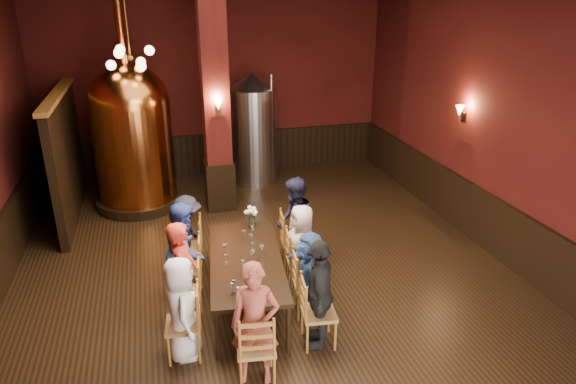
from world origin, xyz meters
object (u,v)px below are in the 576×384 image
object	(u,v)px
person_1	(184,274)
rose_vase	(252,214)
person_0	(182,309)
dining_table	(246,262)
steel_vessel	(253,129)
person_2	(186,251)
copper_kettle	(133,135)

from	to	relation	value
person_1	rose_vase	distance (m)	1.69
person_0	person_1	bearing A→B (deg)	-7.19
dining_table	steel_vessel	xyz separation A→B (m)	(1.13, 4.95, 0.59)
steel_vessel	rose_vase	world-z (taller)	steel_vessel
person_0	steel_vessel	xyz separation A→B (m)	(2.09, 5.84, 0.60)
person_2	steel_vessel	bearing A→B (deg)	-10.91
person_0	steel_vessel	world-z (taller)	steel_vessel
person_0	rose_vase	bearing A→B (deg)	-34.05
person_0	steel_vessel	size ratio (longest dim) A/B	0.53
copper_kettle	rose_vase	distance (m)	3.73
dining_table	person_1	world-z (taller)	person_1
steel_vessel	rose_vase	xyz separation A→B (m)	(-0.85, -3.97, -0.29)
person_2	rose_vase	world-z (taller)	person_2
person_1	copper_kettle	size ratio (longest dim) A/B	0.36
person_0	steel_vessel	distance (m)	6.23
person_0	steel_vessel	bearing A→B (deg)	-20.04
person_0	copper_kettle	xyz separation A→B (m)	(-0.53, 5.10, 0.85)
dining_table	person_2	world-z (taller)	person_2
dining_table	steel_vessel	distance (m)	5.11
dining_table	steel_vessel	size ratio (longest dim) A/B	0.98
person_1	dining_table	bearing A→B (deg)	-68.12
person_2	rose_vase	bearing A→B (deg)	-51.13
person_1	person_2	world-z (taller)	person_1
person_0	dining_table	bearing A→B (deg)	-47.55
person_2	rose_vase	distance (m)	1.24
dining_table	person_0	world-z (taller)	person_0
copper_kettle	rose_vase	world-z (taller)	copper_kettle
person_2	rose_vase	xyz separation A→B (m)	(1.09, 0.54, 0.23)
person_2	rose_vase	size ratio (longest dim) A/B	4.21
steel_vessel	rose_vase	bearing A→B (deg)	-102.06
person_0	person_2	distance (m)	1.33
copper_kettle	steel_vessel	xyz separation A→B (m)	(2.63, 0.74, -0.25)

